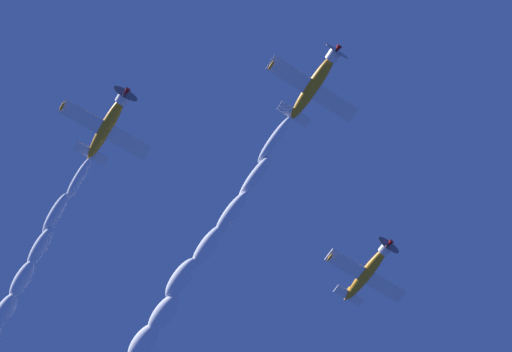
% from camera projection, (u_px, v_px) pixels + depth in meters
% --- Properties ---
extents(airplane_lead, '(8.58, 9.53, 2.87)m').
position_uv_depth(airplane_lead, '(315.00, 84.00, 68.74)').
color(airplane_lead, orange).
extents(airplane_left_wingman, '(8.55, 9.56, 2.74)m').
position_uv_depth(airplane_left_wingman, '(368.00, 271.00, 76.98)').
color(airplane_left_wingman, orange).
extents(airplane_right_wingman, '(8.57, 9.57, 2.66)m').
position_uv_depth(airplane_right_wingman, '(108.00, 125.00, 71.62)').
color(airplane_right_wingman, orange).
extents(smoke_trail_lead, '(37.21, 4.57, 4.22)m').
position_uv_depth(smoke_trail_lead, '(170.00, 303.00, 77.29)').
color(smoke_trail_lead, white).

